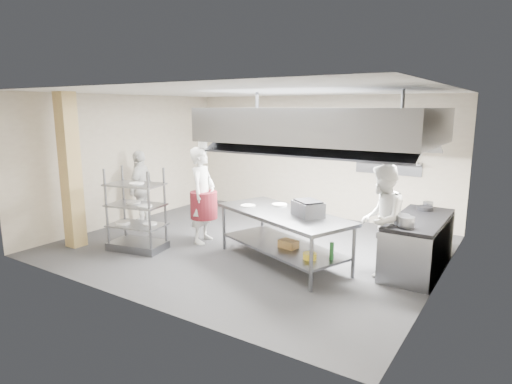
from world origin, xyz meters
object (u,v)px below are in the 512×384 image
Objects in this scene: chef_line at (382,220)px; cooking_range at (418,245)px; griddle at (308,209)px; stockpot at (402,219)px; pass_rack at (136,209)px; chef_plating at (141,188)px; chef_head at (203,195)px; island at (283,237)px.

cooking_range is at bearing 130.16° from chef_line.
griddle reaches higher than stockpot.
pass_rack is 1.85m from chef_plating.
chef_head is 2.07m from chef_plating.
cooking_range is at bearing 76.25° from stockpot.
chef_line reaches higher than pass_rack.
chef_plating is (-5.60, -0.03, -0.04)m from chef_line.
pass_rack is 0.87× the size of chef_line.
pass_rack is 4.50m from chef_line.
griddle is (0.47, 0.00, 0.58)m from island.
griddle reaches higher than cooking_range.
stockpot is (0.33, -0.05, 0.07)m from chef_line.
pass_rack is at bearing -158.49° from cooking_range.
chef_line reaches higher than griddle.
island is 1.34× the size of chef_head.
pass_rack is at bearing -140.10° from island.
pass_rack is at bearing 22.26° from chef_plating.
cooking_range is (4.78, 1.88, -0.37)m from pass_rack.
chef_head is 8.25× the size of stockpot.
chef_line is 0.34m from stockpot.
chef_line is (-0.48, -0.55, 0.49)m from cooking_range.
pass_rack is 5.15m from cooking_range.
stockpot reaches higher than island.
chef_plating is 4.49m from griddle.
pass_rack reaches higher than griddle.
chef_plating is at bearing 122.55° from pass_rack.
stockpot reaches higher than cooking_range.
chef_head is at bearing -176.79° from stockpot.
chef_head is 1.11× the size of chef_plating.
chef_head reaches higher than cooking_range.
chef_head is (0.76, 1.07, 0.18)m from pass_rack.
griddle is at bearing -149.22° from cooking_range.
chef_head reaches higher than stockpot.
chef_head is 3.55m from chef_line.
chef_line reaches higher than chef_plating.
cooking_range is at bearing 64.41° from griddle.
pass_rack is 0.91× the size of chef_plating.
pass_rack is at bearing -130.09° from griddle.
chef_line reaches higher than stockpot.
island is 1.72m from chef_line.
chef_line is at bearing 171.54° from stockpot.
cooking_range is 3.99× the size of griddle.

